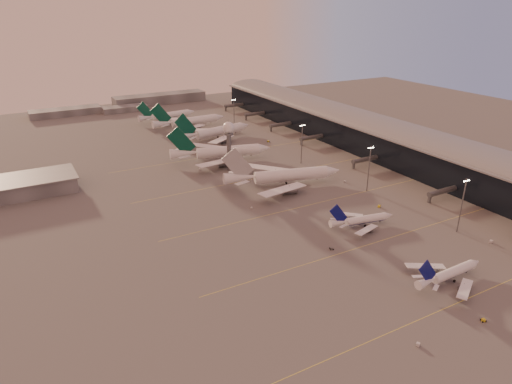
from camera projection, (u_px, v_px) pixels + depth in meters
ground at (354, 266)px, 174.84m from camera, size 700.00×700.00×0.00m
taxiway_markings at (328, 199)px, 233.42m from camera, size 180.00×185.25×0.02m
terminal at (373, 135)px, 307.79m from camera, size 57.00×362.00×23.04m
radar_tower at (229, 136)px, 265.83m from camera, size 6.40×6.40×31.10m
mast_a at (462, 203)px, 195.42m from camera, size 3.60×0.56×25.00m
mast_b at (369, 167)px, 238.48m from camera, size 3.60×0.56×25.00m
mast_c at (302, 142)px, 280.64m from camera, size 3.60×0.56×25.00m
mast_d at (234, 113)px, 352.38m from camera, size 3.60×0.56×25.00m
distant_horizon at (134, 103)px, 436.93m from camera, size 165.00×37.50×9.00m
narrowbody_near at (449, 275)px, 164.20m from camera, size 33.66×26.87×13.15m
narrowbody_mid at (362, 221)px, 204.80m from camera, size 32.43×25.67×12.75m
widebody_white at (283, 178)px, 250.25m from camera, size 65.62×51.92×23.59m
greentail_a at (222, 154)px, 289.51m from camera, size 64.34×51.35×23.79m
greentail_b at (215, 134)px, 334.36m from camera, size 63.21×50.64×23.11m
greentail_c at (190, 123)px, 364.40m from camera, size 61.98×50.03×22.51m
greentail_d at (168, 117)px, 386.23m from camera, size 52.38×42.06×19.07m
gsv_truck_a at (419, 342)px, 134.06m from camera, size 5.78×4.10×2.21m
gsv_tug_near at (483, 320)px, 144.28m from camera, size 2.81×3.64×0.91m
gsv_catering_a at (492, 238)px, 190.74m from camera, size 5.81×3.11×4.59m
gsv_tug_mid at (332, 249)px, 186.07m from camera, size 3.83×3.06×0.95m
gsv_truck_b at (380, 205)px, 224.44m from camera, size 6.05×4.15×2.31m
gsv_truck_c at (252, 207)px, 222.75m from camera, size 4.25×4.82×1.92m
gsv_catering_b at (345, 179)px, 254.83m from camera, size 4.91×2.91×3.77m
gsv_tug_far at (259, 176)px, 262.92m from camera, size 3.09×4.06×1.03m
gsv_truck_d at (199, 168)px, 274.05m from camera, size 2.75×4.96×1.89m
gsv_tug_hangar at (268, 141)px, 328.47m from camera, size 3.75×2.69×0.97m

